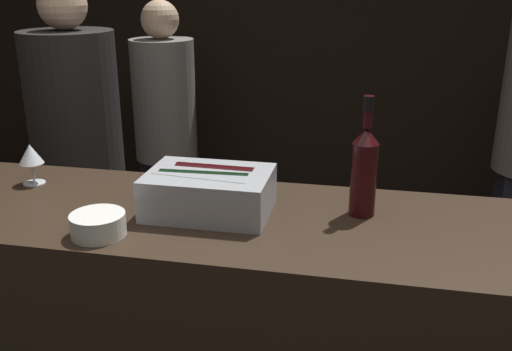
# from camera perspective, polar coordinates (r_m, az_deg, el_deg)

# --- Properties ---
(wall_back_chalkboard) EXTENTS (6.40, 0.06, 2.80)m
(wall_back_chalkboard) POSITION_cam_1_polar(r_m,az_deg,el_deg) (3.81, 7.08, 14.03)
(wall_back_chalkboard) COLOR black
(wall_back_chalkboard) RESTS_ON ground_plane
(ice_bin_with_bottles) EXTENTS (0.37, 0.26, 0.13)m
(ice_bin_with_bottles) POSITION_cam_1_polar(r_m,az_deg,el_deg) (1.71, -4.78, -1.45)
(ice_bin_with_bottles) COLOR #9EA0A5
(ice_bin_with_bottles) RESTS_ON bar_counter
(bowl_white) EXTENTS (0.15, 0.15, 0.06)m
(bowl_white) POSITION_cam_1_polar(r_m,az_deg,el_deg) (1.62, -15.52, -4.69)
(bowl_white) COLOR silver
(bowl_white) RESTS_ON bar_counter
(wine_glass) EXTENTS (0.08, 0.08, 0.14)m
(wine_glass) POSITION_cam_1_polar(r_m,az_deg,el_deg) (2.07, -21.61, 1.88)
(wine_glass) COLOR silver
(wine_glass) RESTS_ON bar_counter
(red_wine_bottle_black_foil) EXTENTS (0.08, 0.08, 0.36)m
(red_wine_bottle_black_foil) POSITION_cam_1_polar(r_m,az_deg,el_deg) (1.69, 10.77, 0.71)
(red_wine_bottle_black_foil) COLOR black
(red_wine_bottle_black_foil) RESTS_ON bar_counter
(person_blond_tee) EXTENTS (0.41, 0.41, 1.74)m
(person_blond_tee) POSITION_cam_1_polar(r_m,az_deg,el_deg) (2.78, -17.30, 1.94)
(person_blond_tee) COLOR black
(person_blond_tee) RESTS_ON ground_plane
(person_grey_polo) EXTENTS (0.36, 0.36, 1.63)m
(person_grey_polo) POSITION_cam_1_polar(r_m,az_deg,el_deg) (3.37, -9.00, 4.61)
(person_grey_polo) COLOR black
(person_grey_polo) RESTS_ON ground_plane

